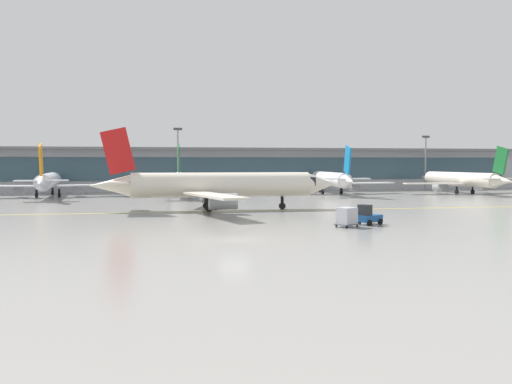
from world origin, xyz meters
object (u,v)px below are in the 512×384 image
gate_airplane_4 (461,180)px  baggage_tug (368,216)px  taxiing_regional_jet (219,186)px  apron_light_mast_1 (178,157)px  apron_light_mast_2 (425,160)px  cargo_dolly_lead (347,216)px  gate_airplane_1 (48,181)px  gate_airplane_3 (330,180)px  gate_airplane_2 (179,181)px

gate_airplane_4 → baggage_tug: bearing=134.5°
taxiing_regional_jet → apron_light_mast_1: bearing=95.6°
taxiing_regional_jet → apron_light_mast_2: apron_light_mast_2 is taller
gate_airplane_4 → baggage_tug: 63.07m
taxiing_regional_jet → cargo_dolly_lead: bearing=-63.3°
gate_airplane_4 → apron_light_mast_2: apron_light_mast_2 is taller
gate_airplane_4 → cargo_dolly_lead: (-43.47, -49.67, -1.78)m
gate_airplane_4 → apron_light_mast_2: size_ratio=2.28×
taxiing_regional_jet → baggage_tug: bearing=-55.5°
gate_airplane_1 → apron_light_mast_2: (81.11, 10.10, 4.07)m
gate_airplane_3 → apron_light_mast_1: (-30.32, 8.40, 4.59)m
gate_airplane_2 → gate_airplane_1: bearing=88.9°
gate_airplane_2 → gate_airplane_3: bearing=-84.3°
gate_airplane_2 → cargo_dolly_lead: (13.76, -52.55, -1.80)m
gate_airplane_2 → taxiing_regional_jet: size_ratio=0.87×
cargo_dolly_lead → apron_light_mast_1: bearing=75.5°
gate_airplane_2 → taxiing_regional_jet: (3.59, -31.39, 0.44)m
cargo_dolly_lead → apron_light_mast_2: bearing=29.3°
taxiing_regional_jet → gate_airplane_3: bearing=51.6°
gate_airplane_2 → apron_light_mast_2: size_ratio=2.30×
gate_airplane_4 → apron_light_mast_1: (-56.91, 12.78, 4.62)m
gate_airplane_2 → cargo_dolly_lead: gate_airplane_2 is taller
gate_airplane_1 → baggage_tug: (40.48, -52.76, -1.97)m
cargo_dolly_lead → apron_light_mast_1: (-13.44, 62.45, 6.39)m
gate_airplane_3 → gate_airplane_4: 26.95m
gate_airplane_3 → taxiing_regional_jet: size_ratio=0.87×
taxiing_regional_jet → apron_light_mast_1: apron_light_mast_1 is taller
baggage_tug → apron_light_mast_1: 63.49m
gate_airplane_2 → gate_airplane_3: 30.68m
taxiing_regional_jet → cargo_dolly_lead: (10.17, -21.16, -2.24)m
taxiing_regional_jet → apron_light_mast_1: 41.62m
gate_airplane_1 → gate_airplane_2: gate_airplane_1 is taller
apron_light_mast_2 → cargo_dolly_lead: bearing=-124.1°
gate_airplane_4 → gate_airplane_2: bearing=81.7°
baggage_tug → apron_light_mast_1: size_ratio=0.22×
apron_light_mast_1 → baggage_tug: bearing=-75.0°
gate_airplane_1 → apron_light_mast_1: apron_light_mast_1 is taller
apron_light_mast_2 → gate_airplane_2: bearing=-168.4°
taxiing_regional_jet → apron_light_mast_1: size_ratio=2.45×
gate_airplane_2 → cargo_dolly_lead: size_ratio=11.09×
gate_airplane_1 → apron_light_mast_2: apron_light_mast_2 is taller
gate_airplane_1 → baggage_tug: gate_airplane_1 is taller
gate_airplane_4 → taxiing_regional_jet: (-53.64, -28.50, 0.46)m
gate_airplane_1 → gate_airplane_4: bearing=-97.7°
gate_airplane_1 → baggage_tug: size_ratio=9.76×
gate_airplane_4 → apron_light_mast_1: bearing=71.9°
gate_airplane_1 → cargo_dolly_lead: gate_airplane_1 is taller
gate_airplane_2 → taxiing_regional_jet: bearing=-170.6°
apron_light_mast_1 → apron_light_mast_2: apron_light_mast_1 is taller
gate_airplane_3 → taxiing_regional_jet: (-27.06, -32.89, 0.44)m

